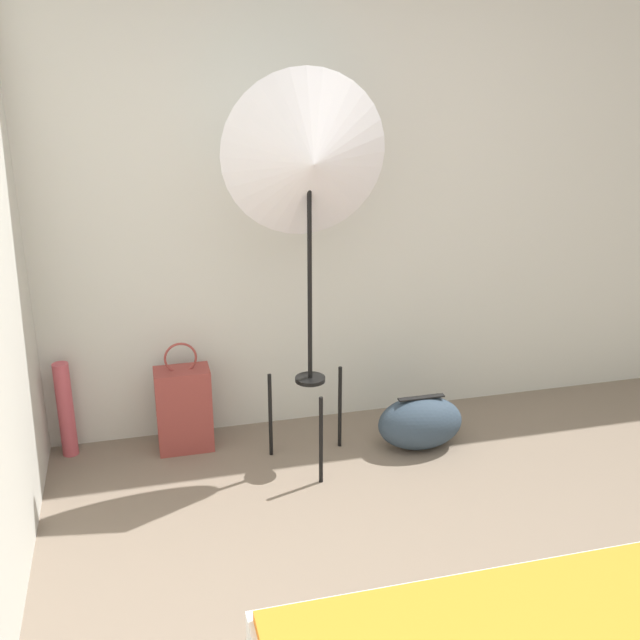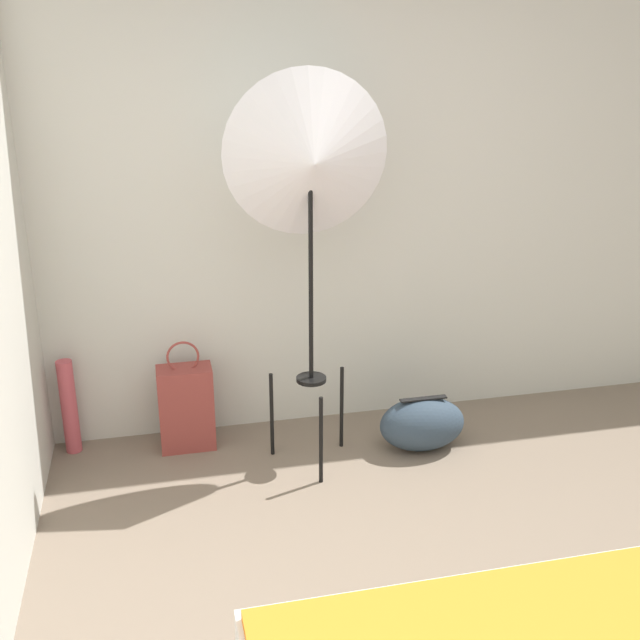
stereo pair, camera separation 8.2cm
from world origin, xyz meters
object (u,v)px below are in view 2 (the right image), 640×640
photo_umbrella (310,162)px  tote_bag (186,407)px  paper_roll (69,407)px  duffel_bag (422,424)px

photo_umbrella → tote_bag: 1.47m
paper_roll → photo_umbrella: bearing=-17.4°
tote_bag → duffel_bag: (1.21, -0.30, -0.09)m
photo_umbrella → tote_bag: (-0.61, 0.29, -1.30)m
photo_umbrella → duffel_bag: size_ratio=4.22×
photo_umbrella → paper_roll: 1.80m
photo_umbrella → duffel_bag: 1.51m
photo_umbrella → tote_bag: size_ratio=3.22×
tote_bag → duffel_bag: tote_bag is taller
tote_bag → paper_roll: (-0.60, 0.09, 0.02)m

